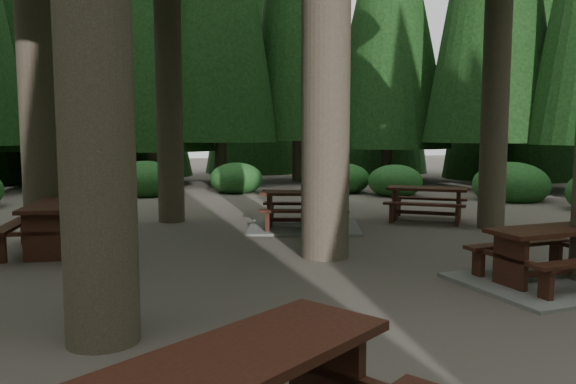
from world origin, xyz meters
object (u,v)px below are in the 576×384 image
object	(u,v)px
picnic_table_b	(53,220)
picnic_table_c	(304,215)
picnic_table_d	(427,199)
picnic_table_a	(552,265)

from	to	relation	value
picnic_table_b	picnic_table_c	world-z (taller)	picnic_table_b
picnic_table_b	picnic_table_c	distance (m)	5.32
picnic_table_b	picnic_table_c	xyz separation A→B (m)	(5.19, 1.13, -0.30)
picnic_table_b	picnic_table_d	bearing A→B (deg)	-75.00
picnic_table_c	picnic_table_d	bearing A→B (deg)	22.86
picnic_table_b	picnic_table_d	size ratio (longest dim) A/B	0.91
picnic_table_c	picnic_table_d	size ratio (longest dim) A/B	1.23
picnic_table_a	picnic_table_b	distance (m)	8.43
picnic_table_a	picnic_table_d	world-z (taller)	picnic_table_d
picnic_table_a	picnic_table_b	world-z (taller)	picnic_table_b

